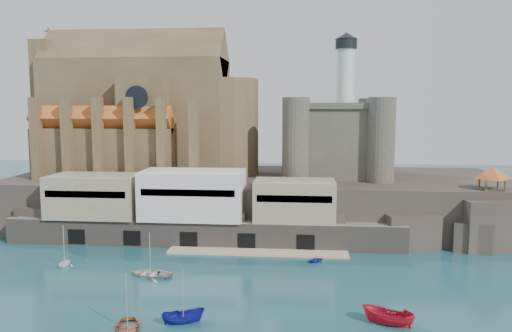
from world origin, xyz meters
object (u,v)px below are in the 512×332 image
at_px(castle_keep, 336,136).
at_px(boat_2, 183,323).
at_px(church, 146,116).
at_px(pavilion, 493,174).
at_px(boat_0, 128,330).

height_order(castle_keep, boat_2, castle_keep).
bearing_deg(castle_keep, church, 178.89).
relative_size(pavilion, boat_0, 1.22).
xyz_separation_m(church, pavilion, (66.13, -15.85, -9.40)).
bearing_deg(castle_keep, boat_2, -111.56).
distance_m(church, castle_keep, 40.39).
relative_size(boat_0, boat_2, 1.08).
bearing_deg(church, boat_2, -68.59).
height_order(boat_0, boat_2, boat_0).
height_order(pavilion, boat_2, pavilion).
relative_size(church, pavilion, 7.34).
xyz_separation_m(church, castle_keep, (40.21, -0.78, -3.81)).
height_order(church, boat_0, church).
bearing_deg(castle_keep, boat_0, -115.81).
height_order(church, castle_keep, church).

